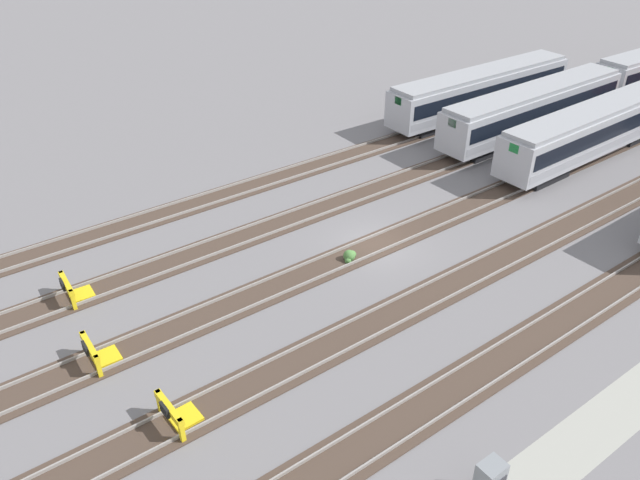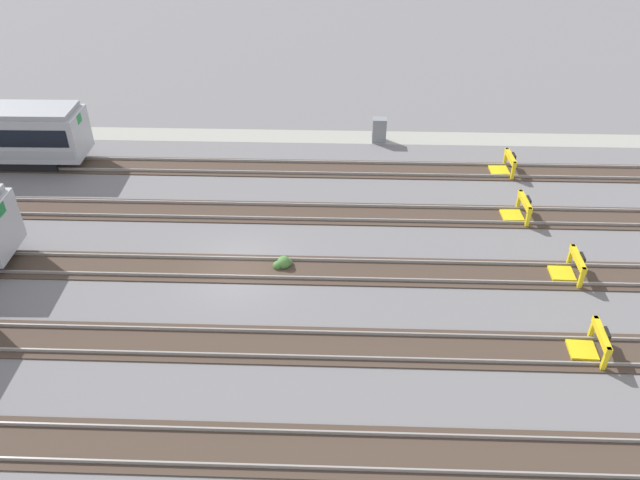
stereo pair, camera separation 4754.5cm
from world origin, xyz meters
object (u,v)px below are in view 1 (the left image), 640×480
object	(u,v)px
subway_car_back_row_leftmost	(481,91)
weed_clump	(350,256)
bumper_stop_middle_track	(98,353)
bumper_stop_near_inner_track	(176,414)
bumper_stop_far_inner_track	(73,290)
subway_car_front_row_rightmost	(533,109)
subway_car_front_row_right_inner	(593,130)

from	to	relation	value
subway_car_back_row_leftmost	weed_clump	xyz separation A→B (m)	(-21.84, -10.43, -1.80)
subway_car_back_row_leftmost	bumper_stop_middle_track	size ratio (longest dim) A/B	9.00
bumper_stop_near_inner_track	bumper_stop_far_inner_track	xyz separation A→B (m)	(-0.63, 10.14, 0.00)
subway_car_front_row_rightmost	subway_car_back_row_leftmost	distance (m)	5.13
subway_car_back_row_leftmost	bumper_stop_far_inner_track	world-z (taller)	subway_car_back_row_leftmost
subway_car_front_row_right_inner	bumper_stop_near_inner_track	world-z (taller)	subway_car_front_row_right_inner
subway_car_front_row_rightmost	bumper_stop_near_inner_track	distance (m)	35.62
subway_car_front_row_rightmost	bumper_stop_far_inner_track	xyz separation A→B (m)	(-34.74, 0.01, -1.53)
bumper_stop_near_inner_track	weed_clump	bearing A→B (deg)	21.48
bumper_stop_near_inner_track	weed_clump	world-z (taller)	bumper_stop_near_inner_track
weed_clump	bumper_stop_middle_track	bearing A→B (deg)	178.99
subway_car_front_row_right_inner	bumper_stop_far_inner_track	bearing A→B (deg)	171.75
subway_car_front_row_right_inner	bumper_stop_far_inner_track	world-z (taller)	subway_car_front_row_right_inner
subway_car_back_row_leftmost	weed_clump	world-z (taller)	subway_car_back_row_leftmost
subway_car_back_row_leftmost	bumper_stop_far_inner_track	bearing A→B (deg)	-171.63
bumper_stop_near_inner_track	weed_clump	distance (m)	13.19
subway_car_front_row_right_inner	weed_clump	distance (m)	21.91
bumper_stop_far_inner_track	bumper_stop_middle_track	bearing A→B (deg)	-96.88
subway_car_front_row_right_inner	weed_clump	bearing A→B (deg)	-179.27
bumper_stop_near_inner_track	bumper_stop_far_inner_track	size ratio (longest dim) A/B	1.00
weed_clump	subway_car_front_row_right_inner	bearing A→B (deg)	0.73
subway_car_front_row_rightmost	subway_car_front_row_right_inner	bearing A→B (deg)	-90.00
subway_car_back_row_leftmost	bumper_stop_near_inner_track	bearing A→B (deg)	-155.90
bumper_stop_near_inner_track	subway_car_back_row_leftmost	bearing A→B (deg)	24.10
subway_car_back_row_leftmost	bumper_stop_near_inner_track	xyz separation A→B (m)	(-34.11, -15.26, -1.53)
bumper_stop_near_inner_track	bumper_stop_middle_track	size ratio (longest dim) A/B	1.00
subway_car_back_row_leftmost	bumper_stop_near_inner_track	distance (m)	37.40
bumper_stop_far_inner_track	subway_car_back_row_leftmost	bearing A→B (deg)	8.37
subway_car_front_row_rightmost	bumper_stop_near_inner_track	bearing A→B (deg)	-163.46
subway_car_front_row_rightmost	bumper_stop_near_inner_track	size ratio (longest dim) A/B	8.98
bumper_stop_middle_track	bumper_stop_far_inner_track	bearing A→B (deg)	83.12
subway_car_front_row_right_inner	subway_car_back_row_leftmost	distance (m)	10.15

